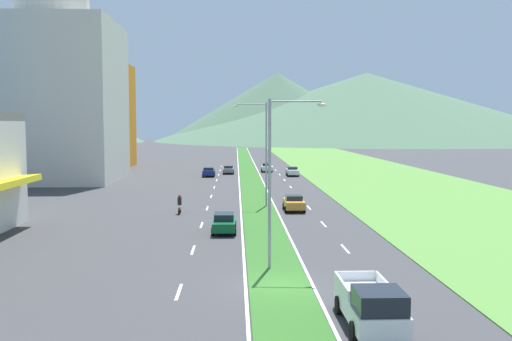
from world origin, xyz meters
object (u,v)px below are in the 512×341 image
object	(u,v)px
street_lamp_mid	(263,147)
car_5	(294,203)
car_4	(209,172)
motorcycle_rider	(180,206)
car_6	(292,171)
car_1	(228,169)
car_2	(267,167)
car_0	(224,222)
pickup_truck_0	(371,306)
street_lamp_near	(276,172)

from	to	relation	value
street_lamp_mid	car_5	world-z (taller)	street_lamp_mid
car_4	motorcycle_rider	xyz separation A→B (m)	(-0.91, -38.63, -0.03)
car_5	motorcycle_rider	world-z (taller)	motorcycle_rider
car_5	motorcycle_rider	distance (m)	10.99
car_6	motorcycle_rider	xyz separation A→B (m)	(-14.49, -39.26, -0.02)
car_1	car_2	distance (m)	7.73
street_lamp_mid	car_6	xyz separation A→B (m)	(6.49, 34.77, -5.28)
car_5	car_4	bearing A→B (deg)	-164.96
motorcycle_rider	car_0	bearing A→B (deg)	-155.18
car_1	motorcycle_rider	xyz separation A→B (m)	(-4.02, -43.81, 0.02)
car_1	motorcycle_rider	world-z (taller)	motorcycle_rider
street_lamp_mid	pickup_truck_0	xyz separation A→B (m)	(2.75, -35.30, -5.06)
car_2	car_5	size ratio (longest dim) A/B	1.02
car_1	car_6	bearing A→B (deg)	-113.50
car_2	car_4	distance (m)	13.32
street_lamp_near	car_0	world-z (taller)	street_lamp_near
car_4	car_0	bearing A→B (deg)	-175.90
street_lamp_mid	car_2	size ratio (longest dim) A/B	2.53
car_0	car_5	size ratio (longest dim) A/B	1.11
car_0	car_2	world-z (taller)	car_2
car_4	street_lamp_near	bearing A→B (deg)	-173.62
car_4	car_6	world-z (taller)	car_4
street_lamp_mid	car_2	distance (m)	43.52
car_5	car_2	bearing A→B (deg)	-179.83
car_0	pickup_truck_0	xyz separation A→B (m)	(6.40, -21.40, 0.22)
car_0	pickup_truck_0	distance (m)	22.34
street_lamp_mid	car_6	world-z (taller)	street_lamp_mid
car_6	car_2	bearing A→B (deg)	-155.89
car_5	motorcycle_rider	size ratio (longest dim) A/B	2.05
car_1	pickup_truck_0	xyz separation A→B (m)	(6.73, -74.62, 0.26)
car_2	car_4	bearing A→B (deg)	-47.64
street_lamp_mid	car_5	distance (m)	6.72
car_0	car_2	distance (m)	57.37
car_1	car_4	distance (m)	6.04
street_lamp_near	pickup_truck_0	bearing A→B (deg)	-72.25
car_4	motorcycle_rider	bearing A→B (deg)	178.65
car_6	street_lamp_mid	bearing A→B (deg)	-10.57
pickup_truck_0	car_1	bearing A→B (deg)	-174.85
car_4	car_5	bearing A→B (deg)	-164.96
street_lamp_near	street_lamp_mid	bearing A→B (deg)	88.99
car_0	car_4	world-z (taller)	car_0
car_1	car_6	distance (m)	11.41
car_0	car_5	distance (m)	12.72
car_1	car_5	size ratio (longest dim) A/B	1.03
street_lamp_near	car_6	distance (m)	60.68
car_0	motorcycle_rider	size ratio (longest dim) A/B	2.28
car_1	car_6	xyz separation A→B (m)	(10.46, -4.55, 0.04)
car_4	car_5	world-z (taller)	car_5
street_lamp_mid	car_6	distance (m)	35.76
car_1	motorcycle_rider	size ratio (longest dim) A/B	2.12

